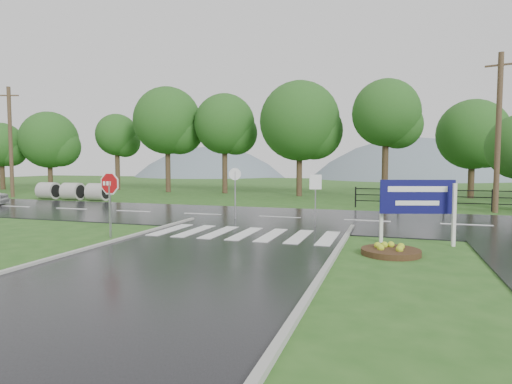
% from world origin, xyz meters
% --- Properties ---
extents(ground, '(120.00, 120.00, 0.00)m').
position_xyz_m(ground, '(0.00, 0.00, 0.00)').
color(ground, '#29561C').
rests_on(ground, ground).
extents(main_road, '(90.00, 8.00, 0.04)m').
position_xyz_m(main_road, '(0.00, 10.00, 0.00)').
color(main_road, black).
rests_on(main_road, ground).
extents(crosswalk, '(6.50, 2.80, 0.02)m').
position_xyz_m(crosswalk, '(0.00, 5.00, 0.06)').
color(crosswalk, silver).
rests_on(crosswalk, ground).
extents(curb_right, '(0.15, 24.00, 0.12)m').
position_xyz_m(curb_right, '(3.55, -4.00, 0.00)').
color(curb_right, '#A3A39B').
rests_on(curb_right, ground).
extents(fence_west, '(9.58, 0.08, 1.20)m').
position_xyz_m(fence_west, '(7.75, 16.00, 0.72)').
color(fence_west, black).
rests_on(fence_west, ground).
extents(hills, '(102.00, 48.00, 48.00)m').
position_xyz_m(hills, '(3.49, 65.00, -15.54)').
color(hills, slate).
rests_on(hills, ground).
extents(treeline, '(83.20, 5.20, 10.00)m').
position_xyz_m(treeline, '(1.00, 24.00, 0.00)').
color(treeline, '#1D4E18').
rests_on(treeline, ground).
extents(culvert_pipes, '(5.50, 1.20, 1.20)m').
position_xyz_m(culvert_pipes, '(-16.23, 15.00, 0.60)').
color(culvert_pipes, '#9E9B93').
rests_on(culvert_pipes, ground).
extents(stop_sign, '(1.08, 0.14, 2.45)m').
position_xyz_m(stop_sign, '(-4.28, 3.07, 1.72)').
color(stop_sign, '#939399').
rests_on(stop_sign, ground).
extents(estate_billboard, '(2.30, 0.73, 2.08)m').
position_xyz_m(estate_billboard, '(5.81, 5.06, 1.43)').
color(estate_billboard, silver).
rests_on(estate_billboard, ground).
extents(flower_bed, '(1.66, 1.66, 0.33)m').
position_xyz_m(flower_bed, '(5.04, 3.18, 0.12)').
color(flower_bed, '#332111').
rests_on(flower_bed, ground).
extents(reg_sign_small, '(0.47, 0.13, 2.14)m').
position_xyz_m(reg_sign_small, '(2.13, 7.40, 1.52)').
color(reg_sign_small, '#939399').
rests_on(reg_sign_small, ground).
extents(reg_sign_round, '(0.54, 0.17, 2.37)m').
position_xyz_m(reg_sign_round, '(-1.76, 8.70, 1.49)').
color(reg_sign_round, '#939399').
rests_on(reg_sign_round, ground).
extents(utility_pole_west, '(1.41, 0.54, 8.20)m').
position_xyz_m(utility_pole_west, '(-22.19, 15.50, 4.17)').
color(utility_pole_west, '#473523').
rests_on(utility_pole_west, ground).
extents(utility_pole_east, '(1.43, 0.49, 8.22)m').
position_xyz_m(utility_pole_east, '(10.18, 15.50, 4.18)').
color(utility_pole_east, '#473523').
rests_on(utility_pole_east, ground).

